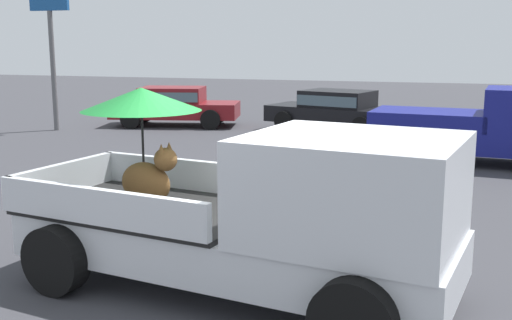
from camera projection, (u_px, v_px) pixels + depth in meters
name	position (u px, v px, depth m)	size (l,w,h in m)	color
ground_plane	(233.00, 290.00, 7.12)	(80.00, 80.00, 0.00)	#38383D
pickup_truck_main	(264.00, 211.00, 6.76)	(5.27, 2.86, 2.29)	black
pickup_truck_red	(482.00, 127.00, 14.49)	(4.93, 2.49, 1.80)	black
parked_sedan_near	(336.00, 109.00, 19.71)	(4.61, 2.83, 1.33)	black
parked_sedan_far	(174.00, 104.00, 21.17)	(4.59, 2.69, 1.33)	black
motel_sign	(51.00, 26.00, 19.58)	(1.40, 0.16, 4.73)	#59595B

